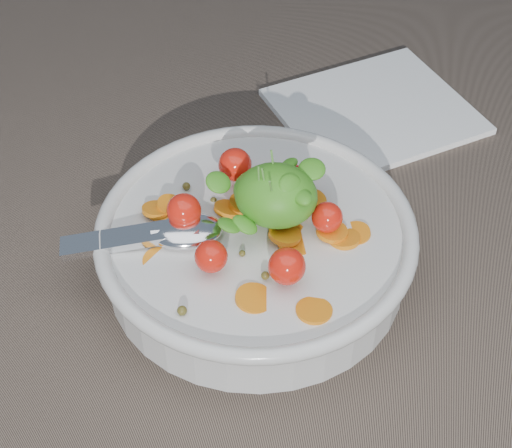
# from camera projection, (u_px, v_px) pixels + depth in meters

# --- Properties ---
(ground) EXTENTS (6.00, 6.00, 0.00)m
(ground) POSITION_uv_depth(u_px,v_px,m) (251.00, 278.00, 0.63)
(ground) COLOR #766454
(ground) RESTS_ON ground
(bowl) EXTENTS (0.27, 0.25, 0.11)m
(bowl) POSITION_uv_depth(u_px,v_px,m) (256.00, 243.00, 0.61)
(bowl) COLOR silver
(bowl) RESTS_ON ground
(napkin) EXTENTS (0.24, 0.23, 0.01)m
(napkin) POSITION_uv_depth(u_px,v_px,m) (374.00, 111.00, 0.78)
(napkin) COLOR white
(napkin) RESTS_ON ground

